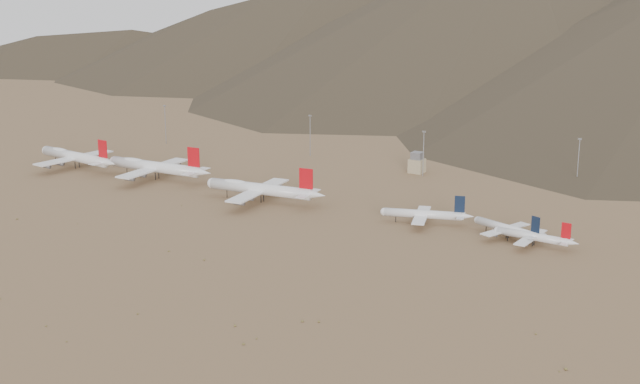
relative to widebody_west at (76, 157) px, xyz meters
The scene contains 13 objects.
ground 150.80m from the widebody_west, 11.91° to the right, with size 3000.00×3000.00×0.00m, color #98734E.
widebody_west is the anchor object (origin of this frame).
widebody_centre 58.34m from the widebody_west, ahead, with size 69.43×53.23×20.61m.
widebody_east 135.69m from the widebody_west, ahead, with size 66.71×51.55×19.83m.
narrowbody_a 222.42m from the widebody_west, ahead, with size 41.96×31.17×14.30m.
narrowbody_b 262.56m from the widebody_west, ahead, with size 37.61×28.14×13.00m.
narrowbody_c 275.76m from the widebody_west, ahead, with size 37.83×27.21×12.48m.
control_tower 198.45m from the widebody_west, 26.62° to the left, with size 8.00×8.00×12.00m.
mast_far_west 81.61m from the widebody_west, 89.93° to the left, with size 2.00×0.60×25.70m.
mast_west 140.66m from the widebody_west, 43.55° to the left, with size 2.00×0.60×25.70m.
mast_centre 201.79m from the widebody_west, 24.52° to the left, with size 2.00×0.60×25.70m.
mast_east 284.72m from the widebody_west, 22.00° to the left, with size 2.00×0.60×25.70m.
desert_scrub 218.32m from the widebody_west, 38.78° to the right, with size 412.54×173.03×0.95m.
Camera 1 is at (230.35, -336.37, 118.97)m, focal length 50.00 mm.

